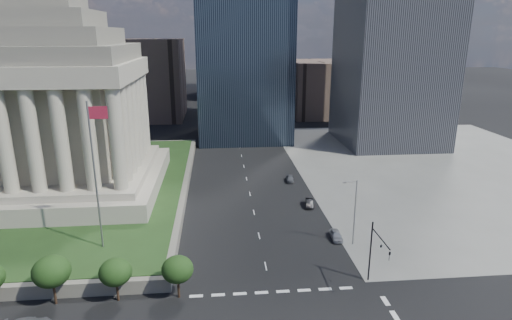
{
  "coord_description": "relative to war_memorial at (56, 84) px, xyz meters",
  "views": [
    {
      "loc": [
        -5.99,
        -30.43,
        29.91
      ],
      "look_at": [
        -1.56,
        17.3,
        15.68
      ],
      "focal_mm": 30.0,
      "sensor_mm": 36.0,
      "label": 1
    }
  ],
  "objects": [
    {
      "name": "war_memorial",
      "position": [
        0.0,
        0.0,
        0.0
      ],
      "size": [
        34.0,
        34.0,
        39.0
      ],
      "primitive_type": null,
      "color": "#AAA48E",
      "rests_on": "plaza_lawn"
    },
    {
      "name": "plaza_lawn",
      "position": [
        -11.0,
        2.0,
        -19.55
      ],
      "size": [
        64.0,
        68.0,
        0.1
      ],
      "primitive_type": "cube",
      "color": "#203A17",
      "rests_on": "plaza_terrace"
    },
    {
      "name": "parked_sedan_far",
      "position": [
        43.0,
        5.41,
        -20.76
      ],
      "size": [
        1.9,
        3.89,
        1.28
      ],
      "primitive_type": "imported",
      "rotation": [
        0.0,
        0.0,
        -0.11
      ],
      "color": "slate",
      "rests_on": "ground"
    },
    {
      "name": "sidewalk_ne",
      "position": [
        80.0,
        12.0,
        -21.38
      ],
      "size": [
        68.0,
        90.0,
        0.03
      ],
      "primitive_type": "cube",
      "color": "slate",
      "rests_on": "ground"
    },
    {
      "name": "traffic_signal_ne",
      "position": [
        46.5,
        -34.3,
        -16.15
      ],
      "size": [
        0.3,
        5.74,
        8.0
      ],
      "color": "black",
      "rests_on": "ground"
    },
    {
      "name": "midrise_glass",
      "position": [
        36.0,
        47.0,
        8.6
      ],
      "size": [
        26.0,
        26.0,
        60.0
      ],
      "primitive_type": "cube",
      "color": "black",
      "rests_on": "ground"
    },
    {
      "name": "parked_sedan_mid",
      "position": [
        44.18,
        -8.22,
        -20.77
      ],
      "size": [
        1.95,
        4.0,
        1.26
      ],
      "primitive_type": "imported",
      "rotation": [
        0.0,
        0.0,
        -0.17
      ],
      "color": "black",
      "rests_on": "ground"
    },
    {
      "name": "plaza_terrace",
      "position": [
        -11.0,
        2.0,
        -20.5
      ],
      "size": [
        66.0,
        70.0,
        1.8
      ],
      "primitive_type": "cube",
      "color": "slate",
      "rests_on": "ground"
    },
    {
      "name": "building_filler_ne",
      "position": [
        66.0,
        82.0,
        -11.4
      ],
      "size": [
        20.0,
        30.0,
        20.0
      ],
      "primitive_type": "cube",
      "color": "brown",
      "rests_on": "ground"
    },
    {
      "name": "street_lamp_north",
      "position": [
        47.33,
        -23.0,
        -15.74
      ],
      "size": [
        2.13,
        0.22,
        10.0
      ],
      "color": "slate",
      "rests_on": "ground"
    },
    {
      "name": "flagpole",
      "position": [
        12.17,
        -24.0,
        -8.29
      ],
      "size": [
        2.52,
        0.24,
        20.0
      ],
      "color": "slate",
      "rests_on": "plaza_lawn"
    },
    {
      "name": "ground",
      "position": [
        34.0,
        52.0,
        -21.4
      ],
      "size": [
        500.0,
        500.0,
        0.0
      ],
      "primitive_type": "plane",
      "color": "black",
      "rests_on": "ground"
    },
    {
      "name": "building_filler_nw",
      "position": [
        4.0,
        82.0,
        -7.4
      ],
      "size": [
        24.0,
        30.0,
        28.0
      ],
      "primitive_type": "cube",
      "color": "brown",
      "rests_on": "ground"
    },
    {
      "name": "parked_sedan_near",
      "position": [
        45.5,
        -21.19,
        -20.76
      ],
      "size": [
        1.7,
        3.83,
        1.28
      ],
      "primitive_type": "imported",
      "rotation": [
        0.0,
        0.0,
        -0.05
      ],
      "color": "#97999F",
      "rests_on": "ground"
    }
  ]
}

